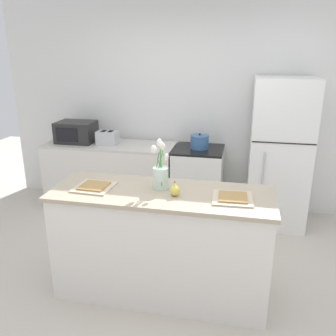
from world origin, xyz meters
The scene contains 13 objects.
ground_plane centered at (0.00, 0.00, 0.00)m, with size 10.00×10.00×0.00m, color beige.
back_wall centered at (0.00, 2.00, 1.35)m, with size 5.20×0.08×2.70m.
kitchen_island centered at (0.00, 0.00, 0.47)m, with size 1.80×0.66×0.95m.
back_counter centered at (-1.06, 1.60, 0.44)m, with size 1.68×0.60×0.88m.
stove_range centered at (0.10, 1.60, 0.44)m, with size 0.60×0.61×0.88m.
refrigerator centered at (1.05, 1.60, 0.87)m, with size 0.68×0.67×1.75m.
flower_vase centered at (-0.03, 0.07, 1.08)m, with size 0.15×0.19×0.41m.
pear_figurine centered at (0.12, -0.06, 0.99)m, with size 0.07×0.07×0.12m.
plate_setting_left centered at (-0.57, -0.03, 0.96)m, with size 0.32×0.32×0.02m.
plate_setting_right centered at (0.57, -0.03, 0.96)m, with size 0.32×0.32×0.02m.
toaster centered at (-1.07, 1.57, 0.97)m, with size 0.28×0.18×0.17m.
cooking_pot centered at (0.10, 1.61, 0.97)m, with size 0.23×0.23×0.19m.
microwave centered at (-1.51, 1.60, 1.02)m, with size 0.48×0.37×0.27m.
Camera 1 is at (0.60, -2.59, 2.04)m, focal length 38.00 mm.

